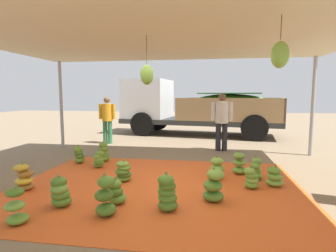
% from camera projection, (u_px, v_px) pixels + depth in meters
% --- Properties ---
extents(ground_plane, '(40.00, 40.00, 0.00)m').
position_uv_depth(ground_plane, '(177.00, 153.00, 7.97)').
color(ground_plane, '#7F6B51').
extents(tarp_orange, '(5.32, 4.18, 0.01)m').
position_uv_depth(tarp_orange, '(157.00, 187.00, 5.03)').
color(tarp_orange, '#E05B23').
rests_on(tarp_orange, ground).
extents(tent_canopy, '(8.00, 7.00, 2.84)m').
position_uv_depth(tent_canopy, '(156.00, 34.00, 4.62)').
color(tent_canopy, '#9EA0A5').
rests_on(tent_canopy, ground).
extents(banana_bunch_0, '(0.42, 0.43, 0.50)m').
position_uv_depth(banana_bunch_0, '(60.00, 193.00, 4.11)').
color(banana_bunch_0, '#518428').
rests_on(banana_bunch_0, tarp_orange).
extents(banana_bunch_1, '(0.38, 0.39, 0.49)m').
position_uv_depth(banana_bunch_1, '(216.00, 169.00, 5.43)').
color(banana_bunch_1, '#75A83D').
rests_on(banana_bunch_1, tarp_orange).
extents(banana_bunch_2, '(0.30, 0.30, 0.50)m').
position_uv_depth(banana_bunch_2, '(256.00, 169.00, 5.40)').
color(banana_bunch_2, '#60932D').
rests_on(banana_bunch_2, tarp_orange).
extents(banana_bunch_3, '(0.37, 0.35, 0.54)m').
position_uv_depth(banana_bunch_3, '(104.00, 152.00, 6.92)').
color(banana_bunch_3, '#60932D').
rests_on(banana_bunch_3, tarp_orange).
extents(banana_bunch_4, '(0.34, 0.32, 0.47)m').
position_uv_depth(banana_bunch_4, '(79.00, 155.00, 6.74)').
color(banana_bunch_4, '#60932D').
rests_on(banana_bunch_4, tarp_orange).
extents(banana_bunch_5, '(0.43, 0.45, 0.47)m').
position_uv_depth(banana_bunch_5, '(123.00, 172.00, 5.33)').
color(banana_bunch_5, '#60932D').
rests_on(banana_bunch_5, tarp_orange).
extents(banana_bunch_6, '(0.34, 0.33, 0.44)m').
position_uv_depth(banana_bunch_6, '(251.00, 179.00, 4.92)').
color(banana_bunch_6, '#60932D').
rests_on(banana_bunch_6, tarp_orange).
extents(banana_bunch_7, '(0.41, 0.40, 0.43)m').
position_uv_depth(banana_bunch_7, '(116.00, 192.00, 4.23)').
color(banana_bunch_7, '#60932D').
rests_on(banana_bunch_7, tarp_orange).
extents(banana_bunch_8, '(0.38, 0.37, 0.61)m').
position_uv_depth(banana_bunch_8, '(105.00, 197.00, 3.81)').
color(banana_bunch_8, '#477523').
rests_on(banana_bunch_8, tarp_orange).
extents(banana_bunch_9, '(0.43, 0.42, 0.56)m').
position_uv_depth(banana_bunch_9, '(214.00, 187.00, 4.31)').
color(banana_bunch_9, '#518428').
rests_on(banana_bunch_9, tarp_orange).
extents(banana_bunch_10, '(0.38, 0.39, 0.52)m').
position_uv_depth(banana_bunch_10, '(239.00, 164.00, 5.85)').
color(banana_bunch_10, '#6B9E38').
rests_on(banana_bunch_10, tarp_orange).
extents(banana_bunch_11, '(0.40, 0.38, 0.54)m').
position_uv_depth(banana_bunch_11, '(16.00, 207.00, 3.57)').
color(banana_bunch_11, '#60932D').
rests_on(banana_bunch_11, tarp_orange).
extents(banana_bunch_12, '(0.42, 0.42, 0.53)m').
position_uv_depth(banana_bunch_12, '(24.00, 178.00, 4.82)').
color(banana_bunch_12, '#996628').
rests_on(banana_bunch_12, tarp_orange).
extents(banana_bunch_13, '(0.39, 0.41, 0.58)m').
position_uv_depth(banana_bunch_13, '(167.00, 193.00, 3.99)').
color(banana_bunch_13, '#477523').
rests_on(banana_bunch_13, tarp_orange).
extents(banana_bunch_14, '(0.38, 0.39, 0.46)m').
position_uv_depth(banana_bunch_14, '(99.00, 160.00, 6.33)').
color(banana_bunch_14, '#6B9E38').
rests_on(banana_bunch_14, tarp_orange).
extents(banana_bunch_15, '(0.43, 0.43, 0.42)m').
position_uv_depth(banana_bunch_15, '(275.00, 177.00, 5.04)').
color(banana_bunch_15, '#75A83D').
rests_on(banana_bunch_15, tarp_orange).
extents(cargo_truck_main, '(6.88, 3.13, 2.40)m').
position_uv_depth(cargo_truck_main, '(194.00, 107.00, 11.66)').
color(cargo_truck_main, '#2D2D2D').
rests_on(cargo_truck_main, ground).
extents(worker_0, '(0.65, 0.40, 1.77)m').
position_uv_depth(worker_0, '(222.00, 117.00, 8.23)').
color(worker_0, '#26262D').
rests_on(worker_0, ground).
extents(worker_1, '(0.61, 0.37, 1.65)m').
position_uv_depth(worker_1, '(107.00, 116.00, 9.51)').
color(worker_1, '#337A4C').
rests_on(worker_1, ground).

